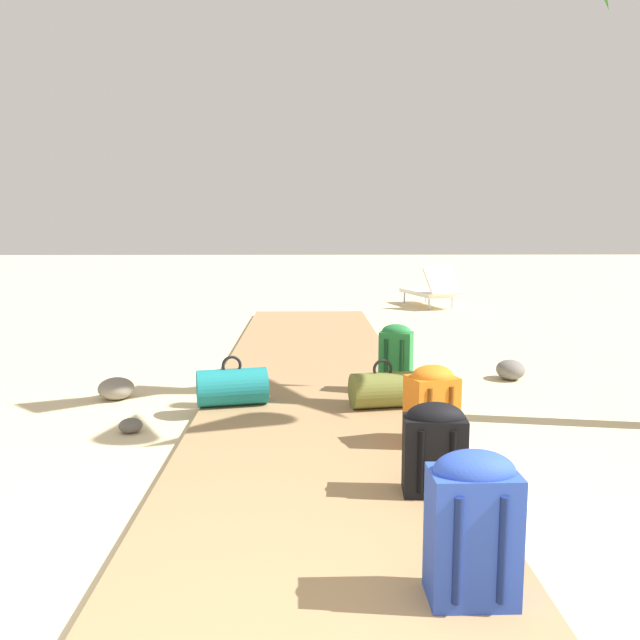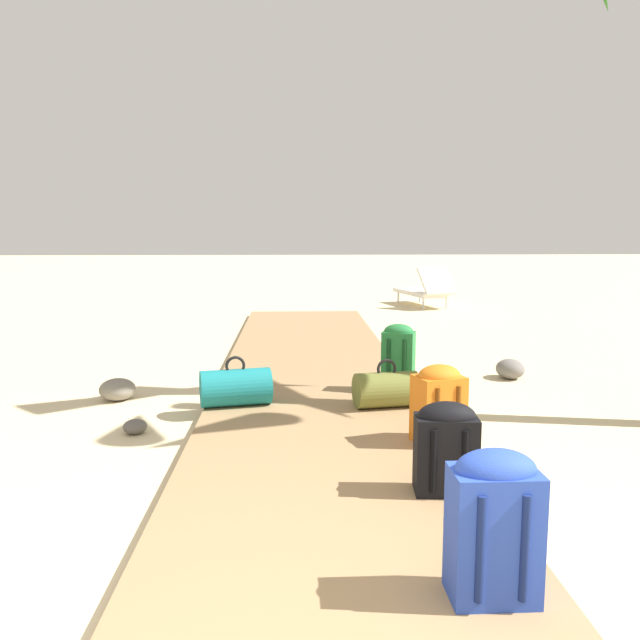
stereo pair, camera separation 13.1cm
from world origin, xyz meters
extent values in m
plane|color=beige|center=(0.00, 3.88, 0.00)|extent=(60.00, 60.00, 0.00)
cube|color=#9E7A51|center=(0.00, 4.84, 0.04)|extent=(1.83, 9.69, 0.08)
cube|color=#237538|center=(0.74, 4.13, 0.35)|extent=(0.32, 0.27, 0.53)
ellipsoid|color=#237538|center=(0.74, 4.13, 0.61)|extent=(0.31, 0.26, 0.14)
cylinder|color=#113A1C|center=(0.64, 4.06, 0.35)|extent=(0.05, 0.05, 0.43)
cylinder|color=#113A1C|center=(0.78, 4.02, 0.35)|extent=(0.05, 0.05, 0.43)
cube|color=black|center=(0.65, 1.88, 0.29)|extent=(0.35, 0.23, 0.43)
ellipsoid|color=black|center=(0.65, 1.88, 0.51)|extent=(0.33, 0.22, 0.17)
cylinder|color=black|center=(0.55, 1.78, 0.29)|extent=(0.04, 0.04, 0.34)
cylinder|color=black|center=(0.72, 1.77, 0.29)|extent=(0.04, 0.04, 0.34)
cylinder|color=#197A7F|center=(-0.66, 3.70, 0.23)|extent=(0.62, 0.42, 0.30)
torus|color=black|center=(-0.66, 3.70, 0.41)|extent=(0.17, 0.06, 0.16)
cylinder|color=olive|center=(0.56, 3.60, 0.22)|extent=(0.55, 0.37, 0.29)
torus|color=black|center=(0.56, 3.60, 0.40)|extent=(0.17, 0.05, 0.16)
cube|color=#2847B7|center=(0.59, 0.84, 0.34)|extent=(0.34, 0.23, 0.52)
ellipsoid|color=#2847B7|center=(0.59, 0.84, 0.60)|extent=(0.32, 0.22, 0.17)
cylinder|color=navy|center=(0.51, 0.73, 0.34)|extent=(0.04, 0.04, 0.42)
cylinder|color=navy|center=(0.68, 0.73, 0.34)|extent=(0.04, 0.04, 0.42)
cube|color=orange|center=(0.79, 2.72, 0.31)|extent=(0.37, 0.32, 0.46)
ellipsoid|color=orange|center=(0.79, 2.72, 0.54)|extent=(0.35, 0.31, 0.16)
cylinder|color=#70380C|center=(0.75, 2.58, 0.31)|extent=(0.04, 0.04, 0.37)
cylinder|color=#70380C|center=(0.90, 2.63, 0.31)|extent=(0.04, 0.04, 0.37)
cube|color=white|center=(2.30, 11.05, 0.26)|extent=(0.95, 1.51, 0.08)
cube|color=white|center=(2.46, 10.48, 0.54)|extent=(0.71, 0.63, 0.50)
cylinder|color=silver|center=(1.92, 11.53, 0.11)|extent=(0.04, 0.04, 0.22)
cylinder|color=silver|center=(2.39, 11.66, 0.11)|extent=(0.04, 0.04, 0.22)
cylinder|color=silver|center=(2.22, 10.45, 0.11)|extent=(0.04, 0.04, 0.22)
cylinder|color=silver|center=(2.68, 10.58, 0.11)|extent=(0.04, 0.04, 0.22)
ellipsoid|color=#5B5651|center=(-1.37, 3.23, 0.05)|extent=(0.24, 0.24, 0.11)
ellipsoid|color=slate|center=(2.01, 4.89, 0.10)|extent=(0.30, 0.34, 0.20)
ellipsoid|color=gray|center=(-1.76, 4.20, 0.10)|extent=(0.44, 0.44, 0.20)
camera|label=1|loc=(-0.05, -1.55, 1.54)|focal=36.81mm
camera|label=2|loc=(-0.18, -1.55, 1.54)|focal=36.81mm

